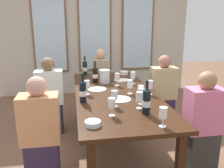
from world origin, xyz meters
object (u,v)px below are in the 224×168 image
object	(u,v)px
wine_bottle_3	(85,68)
wine_glass_10	(141,91)
tasting_bowl_1	(124,73)
seated_person_3	(163,93)
wine_glass_0	(87,85)
dining_table	(115,98)
wine_glass_2	(133,76)
wine_bottle_0	(95,74)
white_plate_1	(120,99)
wine_glass_1	(163,113)
wine_glass_4	(112,104)
wine_glass_8	(141,93)
wine_glass_7	(130,84)
wine_glass_6	(114,95)
seated_person_0	(41,134)
seated_person_4	(101,80)
white_plate_2	(97,89)
metal_pitcher	(105,76)
tasting_bowl_0	(93,123)
wine_glass_9	(139,97)
wine_glass_3	(150,85)
seated_person_1	(203,125)
wine_bottle_2	(83,91)
seated_person_2	(50,98)
wine_bottle_1	(147,101)
white_plate_0	(122,80)

from	to	relation	value
wine_bottle_3	wine_glass_10	xyz separation A→B (m)	(0.53, -1.40, -0.00)
tasting_bowl_1	seated_person_3	distance (m)	0.72
wine_bottle_3	wine_glass_0	size ratio (longest dim) A/B	1.80
dining_table	wine_glass_2	distance (m)	0.52
dining_table	wine_bottle_0	world-z (taller)	wine_bottle_0
white_plate_1	wine_glass_1	xyz separation A→B (m)	(0.22, -0.75, 0.12)
wine_glass_0	wine_glass_4	xyz separation A→B (m)	(0.18, -0.71, -0.00)
wine_glass_8	wine_glass_7	bearing A→B (deg)	94.15
wine_glass_0	wine_glass_1	world-z (taller)	same
wine_bottle_3	wine_glass_0	world-z (taller)	wine_bottle_3
wine_glass_6	wine_glass_1	bearing A→B (deg)	-59.69
wine_glass_1	seated_person_0	size ratio (longest dim) A/B	0.16
wine_bottle_3	wine_glass_2	world-z (taller)	wine_bottle_3
wine_glass_6	seated_person_4	size ratio (longest dim) A/B	0.16
white_plate_2	wine_glass_6	size ratio (longest dim) A/B	1.37
tasting_bowl_1	wine_glass_1	distance (m)	2.01
metal_pitcher	wine_glass_6	bearing A→B (deg)	-91.82
white_plate_1	wine_glass_4	world-z (taller)	wine_glass_4
tasting_bowl_0	wine_glass_7	xyz separation A→B (m)	(0.53, 0.84, 0.09)
wine_glass_2	wine_glass_9	xyz separation A→B (m)	(-0.17, -0.94, -0.00)
metal_pitcher	wine_glass_0	world-z (taller)	metal_pitcher
wine_glass_3	wine_glass_7	bearing A→B (deg)	163.39
dining_table	wine_glass_4	xyz separation A→B (m)	(-0.16, -0.72, 0.19)
wine_glass_9	seated_person_1	distance (m)	0.77
wine_glass_9	white_plate_2	bearing A→B (deg)	115.39
wine_glass_4	seated_person_4	size ratio (longest dim) A/B	0.16
dining_table	white_plate_1	world-z (taller)	white_plate_1
wine_bottle_2	wine_glass_0	size ratio (longest dim) A/B	1.84
white_plate_1	wine_glass_2	xyz separation A→B (m)	(0.32, 0.64, 0.11)
white_plate_1	wine_glass_4	xyz separation A→B (m)	(-0.16, -0.44, 0.11)
seated_person_0	seated_person_2	xyz separation A→B (m)	(0.00, 1.15, 0.00)
wine_bottle_2	dining_table	bearing A→B (deg)	34.79
wine_glass_0	wine_glass_3	xyz separation A→B (m)	(0.74, -0.13, -0.00)
metal_pitcher	tasting_bowl_0	xyz separation A→B (m)	(-0.30, -1.41, -0.07)
wine_glass_2	wine_glass_0	bearing A→B (deg)	-150.14
wine_bottle_0	wine_bottle_1	world-z (taller)	wine_bottle_1
seated_person_1	seated_person_4	bearing A→B (deg)	111.62
white_plate_0	tasting_bowl_1	bearing A→B (deg)	73.03
wine_glass_4	seated_person_1	distance (m)	1.06
wine_glass_10	wine_bottle_3	bearing A→B (deg)	110.94
wine_bottle_0	wine_glass_1	size ratio (longest dim) A/B	1.74
wine_glass_8	seated_person_4	bearing A→B (deg)	95.76
wine_glass_1	tasting_bowl_0	bearing A→B (deg)	169.07
tasting_bowl_1	wine_glass_7	distance (m)	1.07
wine_glass_3	seated_person_1	xyz separation A→B (m)	(0.44, -0.48, -0.33)
dining_table	wine_glass_9	world-z (taller)	wine_glass_9
wine_glass_10	dining_table	bearing A→B (deg)	123.04
white_plate_2	seated_person_3	size ratio (longest dim) A/B	0.22
white_plate_0	tasting_bowl_1	xyz separation A→B (m)	(0.12, 0.40, 0.02)
seated_person_2	seated_person_3	size ratio (longest dim) A/B	1.00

